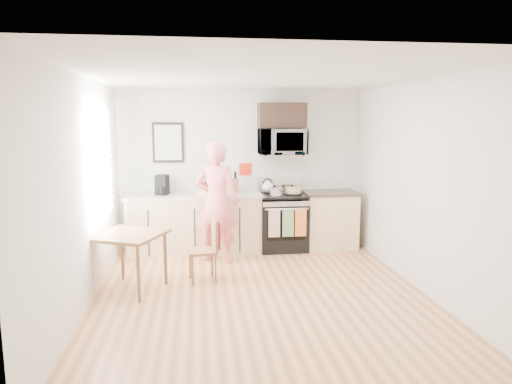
{
  "coord_description": "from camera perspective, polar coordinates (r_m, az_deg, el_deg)",
  "views": [
    {
      "loc": [
        -0.73,
        -5.22,
        2.09
      ],
      "look_at": [
        0.07,
        1.0,
        1.11
      ],
      "focal_mm": 32.0,
      "sensor_mm": 36.0,
      "label": 1
    }
  ],
  "objects": [
    {
      "name": "utensil_crock",
      "position": [
        7.5,
        -6.71,
        1.2
      ],
      "size": [
        0.13,
        0.13,
        0.4
      ],
      "color": "#AB200E",
      "rests_on": "countertop_left"
    },
    {
      "name": "cabinet_left",
      "position": [
        7.41,
        -7.67,
        -4.03
      ],
      "size": [
        2.1,
        0.6,
        0.9
      ],
      "primitive_type": "cube",
      "color": "beige",
      "rests_on": "floor"
    },
    {
      "name": "pot",
      "position": [
        7.23,
        2.57,
        -0.03
      ],
      "size": [
        0.21,
        0.34,
        0.1
      ],
      "rotation": [
        0.0,
        0.0,
        0.37
      ],
      "color": "silver",
      "rests_on": "range"
    },
    {
      "name": "ceiling",
      "position": [
        5.3,
        0.7,
        14.35
      ],
      "size": [
        4.0,
        4.6,
        0.04
      ],
      "primitive_type": "cube",
      "color": "silver",
      "rests_on": "back_wall"
    },
    {
      "name": "wall_art",
      "position": [
        7.52,
        -10.93,
        6.09
      ],
      "size": [
        0.5,
        0.04,
        0.65
      ],
      "color": "black",
      "rests_on": "back_wall"
    },
    {
      "name": "coffee_maker",
      "position": [
        7.34,
        -11.65,
        0.81
      ],
      "size": [
        0.22,
        0.28,
        0.31
      ],
      "rotation": [
        0.0,
        0.0,
        -0.25
      ],
      "color": "black",
      "rests_on": "countertop_left"
    },
    {
      "name": "countertop_left",
      "position": [
        7.32,
        -7.74,
        -0.44
      ],
      "size": [
        2.14,
        0.64,
        0.04
      ],
      "primitive_type": "cube",
      "color": "beige",
      "rests_on": "cabinet_left"
    },
    {
      "name": "chair",
      "position": [
        6.04,
        -5.63,
        -6.11
      ],
      "size": [
        0.43,
        0.39,
        0.83
      ],
      "rotation": [
        0.0,
        0.0,
        0.12
      ],
      "color": "brown",
      "rests_on": "floor"
    },
    {
      "name": "window",
      "position": [
        6.17,
        -18.81,
        3.34
      ],
      "size": [
        0.06,
        1.4,
        1.5
      ],
      "color": "white",
      "rests_on": "left_wall"
    },
    {
      "name": "left_wall",
      "position": [
        5.43,
        -20.71,
        -0.11
      ],
      "size": [
        0.04,
        4.6,
        2.6
      ],
      "primitive_type": "cube",
      "color": "silver",
      "rests_on": "floor"
    },
    {
      "name": "countertop_right",
      "position": [
        7.63,
        9.25,
        -0.09
      ],
      "size": [
        0.88,
        0.64,
        0.04
      ],
      "primitive_type": "cube",
      "color": "black",
      "rests_on": "cabinet_right"
    },
    {
      "name": "milk_carton",
      "position": [
        7.39,
        -12.11,
        0.64
      ],
      "size": [
        0.11,
        0.11,
        0.24
      ],
      "primitive_type": "cube",
      "rotation": [
        0.0,
        0.0,
        -0.26
      ],
      "color": "tan",
      "rests_on": "countertop_left"
    },
    {
      "name": "kettle",
      "position": [
        7.5,
        1.46,
        0.67
      ],
      "size": [
        0.19,
        0.19,
        0.24
      ],
      "color": "white",
      "rests_on": "range"
    },
    {
      "name": "wall_trivet",
      "position": [
        7.59,
        -1.35,
        2.87
      ],
      "size": [
        0.2,
        0.02,
        0.2
      ],
      "primitive_type": "cube",
      "color": "#AB200E",
      "rests_on": "back_wall"
    },
    {
      "name": "right_wall",
      "position": [
        5.95,
        20.12,
        0.66
      ],
      "size": [
        0.04,
        4.6,
        2.6
      ],
      "primitive_type": "cube",
      "color": "silver",
      "rests_on": "floor"
    },
    {
      "name": "front_wall",
      "position": [
        3.12,
        6.59,
        -5.94
      ],
      "size": [
        4.0,
        0.04,
        2.6
      ],
      "primitive_type": "cube",
      "color": "silver",
      "rests_on": "floor"
    },
    {
      "name": "knife_block",
      "position": [
        7.42,
        -2.59,
        0.83
      ],
      "size": [
        0.12,
        0.16,
        0.23
      ],
      "primitive_type": "cube",
      "rotation": [
        0.0,
        0.0,
        -0.09
      ],
      "color": "brown",
      "rests_on": "countertop_left"
    },
    {
      "name": "cake",
      "position": [
        7.41,
        4.67,
        0.15
      ],
      "size": [
        0.3,
        0.3,
        0.1
      ],
      "color": "black",
      "rests_on": "range"
    },
    {
      "name": "bread_bag",
      "position": [
        7.09,
        -5.89,
        -0.07
      ],
      "size": [
        0.35,
        0.25,
        0.12
      ],
      "primitive_type": "cube",
      "rotation": [
        0.0,
        0.0,
        -0.39
      ],
      "color": "#DBB673",
      "rests_on": "countertop_left"
    },
    {
      "name": "upper_cabinet",
      "position": [
        7.47,
        3.24,
        9.52
      ],
      "size": [
        0.76,
        0.35,
        0.4
      ],
      "primitive_type": "cube",
      "color": "black",
      "rests_on": "back_wall"
    },
    {
      "name": "range",
      "position": [
        7.51,
        3.33,
        -3.89
      ],
      "size": [
        0.76,
        0.7,
        1.16
      ],
      "color": "black",
      "rests_on": "floor"
    },
    {
      "name": "back_wall",
      "position": [
        7.6,
        -1.74,
        2.87
      ],
      "size": [
        4.0,
        0.04,
        2.6
      ],
      "primitive_type": "cube",
      "color": "silver",
      "rests_on": "floor"
    },
    {
      "name": "cabinet_right",
      "position": [
        7.72,
        9.16,
        -3.54
      ],
      "size": [
        0.84,
        0.6,
        0.9
      ],
      "primitive_type": "cube",
      "color": "beige",
      "rests_on": "floor"
    },
    {
      "name": "dining_table",
      "position": [
        5.85,
        -15.62,
        -5.81
      ],
      "size": [
        0.89,
        0.89,
        0.73
      ],
      "rotation": [
        0.0,
        0.0,
        -0.43
      ],
      "color": "brown",
      "rests_on": "floor"
    },
    {
      "name": "floor",
      "position": [
        5.67,
        0.65,
        -12.78
      ],
      "size": [
        4.6,
        4.6,
        0.0
      ],
      "primitive_type": "plane",
      "color": "#985E3B",
      "rests_on": "ground"
    },
    {
      "name": "person",
      "position": [
        6.78,
        -4.93,
        -1.25
      ],
      "size": [
        0.77,
        0.63,
        1.81
      ],
      "primitive_type": "imported",
      "rotation": [
        0.0,
        0.0,
        2.8
      ],
      "color": "#C83752",
      "rests_on": "floor"
    },
    {
      "name": "fruit_bowl",
      "position": [
        7.41,
        -5.72,
        0.2
      ],
      "size": [
        0.29,
        0.29,
        0.11
      ],
      "color": "white",
      "rests_on": "countertop_left"
    },
    {
      "name": "microwave",
      "position": [
        7.44,
        3.28,
        6.28
      ],
      "size": [
        0.76,
        0.51,
        0.42
      ],
      "primitive_type": "imported",
      "color": "silver",
      "rests_on": "back_wall"
    }
  ]
}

